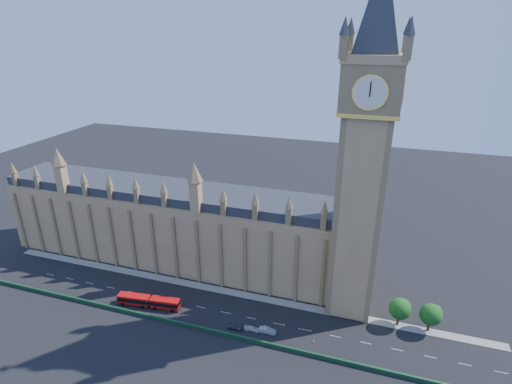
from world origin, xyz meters
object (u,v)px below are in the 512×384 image
(red_bus, at_px, (149,301))
(car_silver, at_px, (267,330))
(car_grey, at_px, (235,327))
(car_white, at_px, (252,329))

(red_bus, xyz_separation_m, car_silver, (37.02, 0.00, -0.94))
(car_grey, bearing_deg, red_bus, 84.88)
(red_bus, relative_size, car_grey, 4.70)
(car_white, bearing_deg, car_grey, 96.53)
(red_bus, relative_size, car_white, 4.48)
(red_bus, xyz_separation_m, car_white, (32.76, -0.53, -1.09))
(red_bus, height_order, car_grey, red_bus)
(car_grey, xyz_separation_m, car_white, (4.72, 0.72, -0.07))
(red_bus, distance_m, car_white, 32.78)
(car_grey, distance_m, car_white, 4.77)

